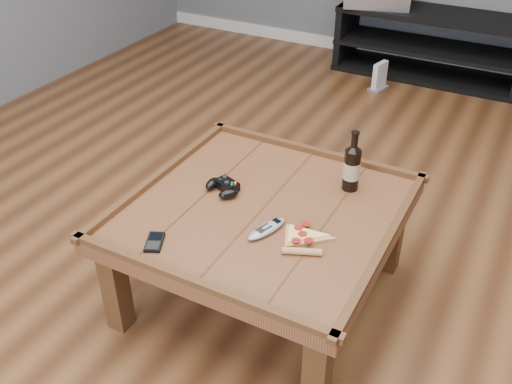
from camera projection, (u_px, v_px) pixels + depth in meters
The scene contains 10 objects.
ground at pixel (262, 294), 2.44m from camera, with size 6.00×6.00×0.00m, color #442513.
baseboard at pixel (433, 60), 4.61m from camera, with size 5.00×0.02×0.10m, color silver.
coffee_table at pixel (263, 220), 2.23m from camera, with size 1.03×1.03×0.48m.
media_console at pixel (430, 45), 4.33m from camera, with size 1.40×0.45×0.50m.
beer_bottle at pixel (352, 166), 2.25m from camera, with size 0.07×0.07×0.26m.
game_controller at pixel (223, 187), 2.28m from camera, with size 0.16×0.14×0.05m.
pizza_slice at pixel (302, 238), 2.02m from camera, with size 0.23×0.29×0.03m.
smartphone at pixel (155, 242), 2.01m from camera, with size 0.10×0.12×0.01m.
remote_control at pixel (267, 229), 2.06m from camera, with size 0.11×0.19×0.03m.
game_console at pixel (379, 77), 4.20m from camera, with size 0.13×0.18×0.20m.
Camera 1 is at (0.82, -1.59, 1.72)m, focal length 40.00 mm.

